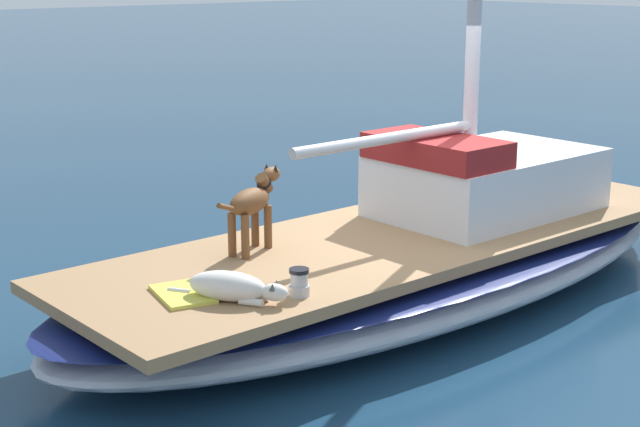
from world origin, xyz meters
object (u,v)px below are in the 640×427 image
Objects in this scene: deck_winch at (299,283)px; sailboat_main at (401,266)px; dog_brown at (253,203)px; dog_white at (232,287)px; deck_towel at (183,294)px.

sailboat_main is at bearing 111.37° from deck_winch.
dog_brown reaches higher than deck_winch.
sailboat_main is at bearing 101.92° from dog_white.
dog_white reaches higher than deck_towel.
dog_brown reaches higher than sailboat_main.
sailboat_main is 2.36m from dog_white.
sailboat_main is 2.51m from deck_towel.
dog_brown is at bearing 118.02° from deck_towel.
dog_white reaches higher than deck_winch.
deck_winch is 0.38× the size of deck_towel.
dog_brown is 1.62× the size of deck_towel.
deck_towel is (-0.32, -0.22, -0.09)m from dog_white.
dog_brown is 1.30m from dog_white.
dog_brown is 4.31× the size of deck_winch.
deck_towel is at bearing -86.45° from sailboat_main.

